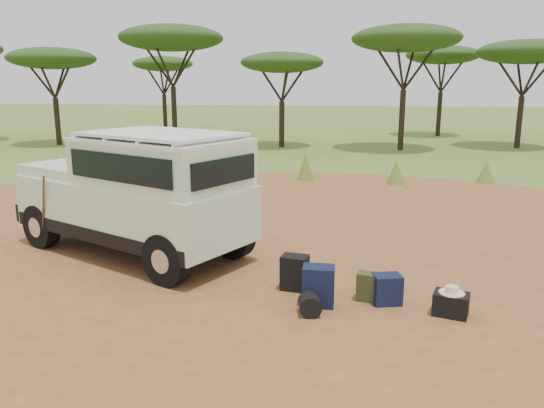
# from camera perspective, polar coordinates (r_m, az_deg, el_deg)

# --- Properties ---
(ground) EXTENTS (140.00, 140.00, 0.00)m
(ground) POSITION_cam_1_polar(r_m,az_deg,el_deg) (9.81, -0.56, -6.52)
(ground) COLOR olive
(ground) RESTS_ON ground
(dirt_clearing) EXTENTS (23.00, 23.00, 0.01)m
(dirt_clearing) POSITION_cam_1_polar(r_m,az_deg,el_deg) (9.81, -0.56, -6.50)
(dirt_clearing) COLOR #9B5E32
(dirt_clearing) RESTS_ON ground
(grass_fringe) EXTENTS (36.60, 1.60, 0.90)m
(grass_fringe) POSITION_cam_1_polar(r_m,az_deg,el_deg) (18.09, 3.96, 3.78)
(grass_fringe) COLOR olive
(grass_fringe) RESTS_ON ground
(acacia_treeline) EXTENTS (46.70, 13.20, 6.26)m
(acacia_treeline) POSITION_cam_1_polar(r_m,az_deg,el_deg) (29.01, 7.12, 15.99)
(acacia_treeline) COLOR black
(acacia_treeline) RESTS_ON ground
(safari_vehicle) EXTENTS (5.24, 3.95, 2.40)m
(safari_vehicle) POSITION_cam_1_polar(r_m,az_deg,el_deg) (10.42, -14.25, 0.86)
(safari_vehicle) COLOR silver
(safari_vehicle) RESTS_ON ground
(walking_staff) EXTENTS (0.40, 0.33, 1.56)m
(walking_staff) POSITION_cam_1_polar(r_m,az_deg,el_deg) (11.22, -23.38, -0.96)
(walking_staff) COLOR brown
(walking_staff) RESTS_ON ground
(backpack_black) EXTENTS (0.47, 0.38, 0.57)m
(backpack_black) POSITION_cam_1_polar(r_m,az_deg,el_deg) (8.59, 2.46, -7.40)
(backpack_black) COLOR black
(backpack_black) RESTS_ON ground
(backpack_navy) EXTENTS (0.47, 0.34, 0.62)m
(backpack_navy) POSITION_cam_1_polar(r_m,az_deg,el_deg) (8.01, 5.01, -8.79)
(backpack_navy) COLOR #101B34
(backpack_navy) RESTS_ON ground
(backpack_olive) EXTENTS (0.37, 0.30, 0.45)m
(backpack_olive) POSITION_cam_1_polar(r_m,az_deg,el_deg) (8.31, 10.29, -8.77)
(backpack_olive) COLOR #3A411E
(backpack_olive) RESTS_ON ground
(duffel_navy) EXTENTS (0.47, 0.40, 0.46)m
(duffel_navy) POSITION_cam_1_polar(r_m,az_deg,el_deg) (8.25, 12.26, -8.97)
(duffel_navy) COLOR #101B34
(duffel_navy) RESTS_ON ground
(hard_case) EXTENTS (0.56, 0.47, 0.34)m
(hard_case) POSITION_cam_1_polar(r_m,az_deg,el_deg) (8.13, 18.68, -10.19)
(hard_case) COLOR black
(hard_case) RESTS_ON ground
(stuff_sack) EXTENTS (0.37, 0.37, 0.32)m
(stuff_sack) POSITION_cam_1_polar(r_m,az_deg,el_deg) (7.75, 4.09, -10.73)
(stuff_sack) COLOR black
(stuff_sack) RESTS_ON ground
(safari_hat) EXTENTS (0.36, 0.36, 0.11)m
(safari_hat) POSITION_cam_1_polar(r_m,az_deg,el_deg) (8.05, 18.79, -8.81)
(safari_hat) COLOR beige
(safari_hat) RESTS_ON hard_case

